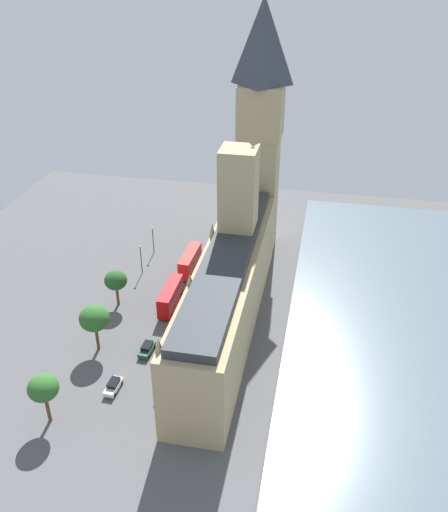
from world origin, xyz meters
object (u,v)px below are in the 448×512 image
Objects in this scene: car_white_leading at (113,386)px; plane_tree_corner at (116,281)px; double_decker_bus_trailing at (190,261)px; street_lamp_far_end at (141,254)px; pedestrian_by_river_gate at (192,315)px; parliament_building at (229,284)px; pedestrian_kerbside at (156,399)px; car_dark_green_under_trees at (147,349)px; plane_tree_opposite_hall at (43,388)px; plane_tree_near_tower at (94,319)px; clock_tower at (260,129)px; street_lamp_slot_10 at (153,235)px; double_decker_bus_midblock at (170,296)px.

car_white_leading is 25.11m from plane_tree_corner.
street_lamp_far_end reaches higher than double_decker_bus_trailing.
pedestrian_by_river_gate is at bearing 137.03° from street_lamp_far_end.
plane_tree_corner reaches higher than car_white_leading.
parliament_building is 11.33m from pedestrian_by_river_gate.
double_decker_bus_trailing is at bearing -103.50° from pedestrian_kerbside.
car_white_leading is (15.32, 21.13, -8.40)m from parliament_building.
double_decker_bus_trailing is 2.31× the size of car_dark_green_under_trees.
plane_tree_opposite_hall reaches higher than pedestrian_by_river_gate.
parliament_building reaches higher than car_dark_green_under_trees.
parliament_building is 6.24× the size of plane_tree_near_tower.
clock_tower is at bearing -128.95° from plane_tree_corner.
street_lamp_slot_10 is at bearing -88.62° from street_lamp_far_end.
double_decker_bus_midblock is at bearing 116.34° from street_lamp_slot_10.
car_dark_green_under_trees is at bearing 128.58° from plane_tree_corner.
plane_tree_corner is 1.11× the size of street_lamp_far_end.
plane_tree_near_tower is 17.59m from plane_tree_opposite_hall.
double_decker_bus_midblock is 1.19× the size of plane_tree_opposite_hall.
plane_tree_corner reaches higher than pedestrian_kerbside.
car_dark_green_under_trees is 10.40m from car_white_leading.
plane_tree_opposite_hall is (10.36, 46.88, 4.09)m from double_decker_bus_trailing.
pedestrian_by_river_gate is (-0.20, -22.97, 0.08)m from pedestrian_kerbside.
street_lamp_far_end is at bearing 36.62° from clock_tower.
double_decker_bus_midblock is 1.55× the size of street_lamp_slot_10.
parliament_building reaches higher than double_decker_bus_midblock.
plane_tree_near_tower reaches higher than pedestrian_by_river_gate.
double_decker_bus_trailing is 28.59m from car_dark_green_under_trees.
car_dark_green_under_trees is 0.50× the size of plane_tree_near_tower.
plane_tree_near_tower reaches higher than plane_tree_corner.
pedestrian_kerbside is 48.87m from street_lamp_slot_10.
street_lamp_slot_10 is (-0.63, -21.77, -1.10)m from plane_tree_corner.
double_decker_bus_midblock reaches higher than pedestrian_kerbside.
double_decker_bus_trailing is 31.15m from plane_tree_near_tower.
street_lamp_slot_10 is at bearing -46.42° from parliament_building.
plane_tree_opposite_hall reaches higher than double_decker_bus_trailing.
plane_tree_opposite_hall is at bearing 79.46° from double_decker_bus_trailing.
parliament_building is 37.11m from plane_tree_opposite_hall.
double_decker_bus_midblock is 15.16m from street_lamp_far_end.
clock_tower reaches higher than street_lamp_far_end.
pedestrian_kerbside is at bearing 108.09° from street_lamp_slot_10.
plane_tree_corner is at bearing -83.83° from plane_tree_near_tower.
double_decker_bus_trailing is at bearing -110.56° from pedestrian_by_river_gate.
plane_tree_near_tower is (6.54, -9.33, 5.96)m from car_white_leading.
street_lamp_far_end is at bearing -79.19° from pedestrian_by_river_gate.
car_white_leading is 12.86m from plane_tree_near_tower.
street_lamp_far_end is (0.66, -26.44, -2.03)m from plane_tree_near_tower.
pedestrian_kerbside is 0.21× the size of street_lamp_far_end.
clock_tower is at bearing -117.28° from plane_tree_near_tower.
plane_tree_near_tower is at bearing 96.17° from plane_tree_corner.
plane_tree_opposite_hall is 1.30× the size of street_lamp_slot_10.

